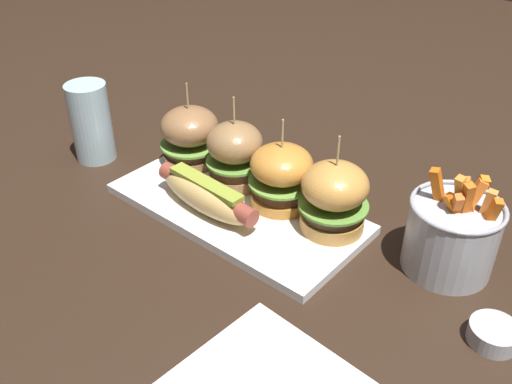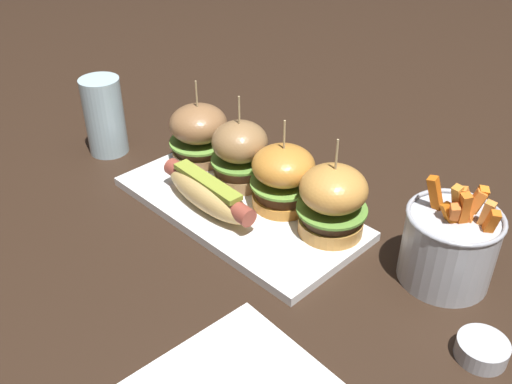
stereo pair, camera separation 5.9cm
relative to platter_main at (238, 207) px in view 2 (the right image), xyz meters
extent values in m
plane|color=black|center=(0.00, 0.00, -0.01)|extent=(3.00, 3.00, 0.00)
cube|color=white|center=(0.00, 0.00, 0.00)|extent=(0.40, 0.19, 0.01)
ellipsoid|color=#DDB265|center=(-0.02, -0.04, 0.03)|extent=(0.19, 0.06, 0.05)
cylinder|color=brown|center=(-0.02, -0.04, 0.04)|extent=(0.19, 0.04, 0.03)
cube|color=olive|center=(-0.02, -0.04, 0.05)|extent=(0.14, 0.03, 0.01)
cylinder|color=#93663F|center=(-0.15, 0.05, 0.02)|extent=(0.10, 0.10, 0.02)
cylinder|color=#412B16|center=(-0.15, 0.05, 0.03)|extent=(0.09, 0.09, 0.01)
cylinder|color=#6B9E3D|center=(-0.15, 0.05, 0.04)|extent=(0.10, 0.10, 0.00)
ellipsoid|color=#93663F|center=(-0.15, 0.05, 0.07)|extent=(0.10, 0.10, 0.06)
cylinder|color=tan|center=(-0.15, 0.05, 0.12)|extent=(0.00, 0.00, 0.06)
cylinder|color=#977045|center=(-0.04, 0.05, 0.02)|extent=(0.09, 0.09, 0.02)
cylinder|color=#533624|center=(-0.04, 0.05, 0.04)|extent=(0.08, 0.08, 0.02)
cylinder|color=#609338|center=(-0.04, 0.05, 0.05)|extent=(0.09, 0.09, 0.00)
ellipsoid|color=#977045|center=(-0.04, 0.05, 0.08)|extent=(0.09, 0.09, 0.06)
cylinder|color=tan|center=(-0.04, 0.05, 0.13)|extent=(0.00, 0.00, 0.06)
cylinder|color=#CC8332|center=(0.05, 0.05, 0.02)|extent=(0.09, 0.09, 0.02)
cylinder|color=#432512|center=(0.05, 0.05, 0.03)|extent=(0.09, 0.09, 0.02)
cylinder|color=#6B9E3D|center=(0.05, 0.05, 0.05)|extent=(0.10, 0.10, 0.00)
ellipsoid|color=#CC8332|center=(0.05, 0.05, 0.08)|extent=(0.09, 0.09, 0.06)
cylinder|color=tan|center=(0.05, 0.05, 0.12)|extent=(0.00, 0.00, 0.06)
cylinder|color=#CF8F41|center=(0.14, 0.05, 0.02)|extent=(0.09, 0.09, 0.02)
cylinder|color=#513623|center=(0.14, 0.05, 0.04)|extent=(0.09, 0.09, 0.02)
cylinder|color=#609338|center=(0.14, 0.05, 0.05)|extent=(0.10, 0.10, 0.00)
ellipsoid|color=#CF8F41|center=(0.14, 0.05, 0.08)|extent=(0.10, 0.10, 0.06)
cylinder|color=tan|center=(0.14, 0.05, 0.13)|extent=(0.00, 0.00, 0.06)
cylinder|color=#B7BABF|center=(0.30, 0.09, 0.04)|extent=(0.12, 0.12, 0.10)
torus|color=#A8AAB2|center=(0.30, 0.09, 0.09)|extent=(0.12, 0.12, 0.01)
cube|color=orange|center=(0.31, 0.09, 0.09)|extent=(0.04, 0.04, 0.08)
cube|color=orange|center=(0.30, 0.09, 0.10)|extent=(0.02, 0.04, 0.09)
cube|color=orange|center=(0.33, 0.10, 0.09)|extent=(0.02, 0.01, 0.07)
cube|color=orange|center=(0.34, 0.09, 0.09)|extent=(0.03, 0.02, 0.07)
cube|color=orange|center=(0.31, 0.10, 0.09)|extent=(0.03, 0.03, 0.09)
cube|color=orange|center=(0.30, 0.09, 0.09)|extent=(0.01, 0.04, 0.07)
cube|color=orange|center=(0.27, 0.09, 0.09)|extent=(0.03, 0.03, 0.09)
cube|color=orange|center=(0.31, 0.09, 0.09)|extent=(0.02, 0.03, 0.08)
cube|color=orange|center=(0.30, 0.09, 0.09)|extent=(0.03, 0.04, 0.07)
cube|color=orange|center=(0.30, 0.08, 0.08)|extent=(0.04, 0.02, 0.06)
cube|color=orange|center=(0.31, 0.11, 0.09)|extent=(0.04, 0.02, 0.08)
cylinder|color=#B7BABF|center=(0.40, 0.00, 0.00)|extent=(0.06, 0.06, 0.02)
cylinder|color=#9E3323|center=(0.40, 0.00, 0.01)|extent=(0.05, 0.05, 0.00)
cylinder|color=silver|center=(-0.31, -0.04, 0.06)|extent=(0.07, 0.07, 0.14)
camera|label=1|loc=(0.48, -0.52, 0.50)|focal=39.49mm
camera|label=2|loc=(0.53, -0.48, 0.50)|focal=39.49mm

